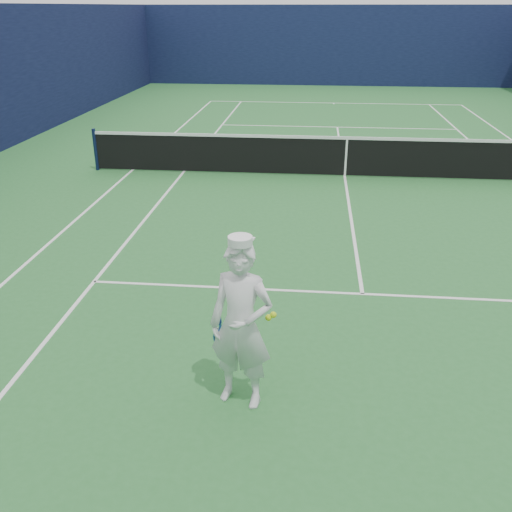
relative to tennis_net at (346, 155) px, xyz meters
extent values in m
plane|color=#286A2F|center=(0.00, 0.00, -0.55)|extent=(80.00, 80.00, 0.00)
cube|color=white|center=(0.00, 11.88, -0.55)|extent=(11.03, 0.06, 0.01)
cube|color=white|center=(-5.49, 0.00, -0.55)|extent=(0.06, 23.83, 0.01)
cube|color=white|center=(-4.12, 0.00, -0.55)|extent=(0.06, 23.77, 0.01)
cube|color=white|center=(0.00, 6.40, -0.55)|extent=(8.23, 0.06, 0.01)
cube|color=white|center=(0.00, -6.40, -0.55)|extent=(8.23, 0.06, 0.01)
cube|color=white|center=(0.00, 0.00, -0.55)|extent=(0.06, 12.80, 0.01)
cube|color=white|center=(0.00, 11.73, -0.55)|extent=(0.06, 0.30, 0.01)
cube|color=#0F1639|center=(0.00, 18.00, 1.45)|extent=(20.12, 0.12, 4.00)
cylinder|color=#141E4C|center=(-6.40, 0.00, -0.02)|extent=(0.09, 0.09, 1.07)
cube|color=black|center=(0.00, 0.00, -0.05)|extent=(12.79, 0.02, 0.92)
cube|color=white|center=(0.00, 0.00, 0.42)|extent=(12.79, 0.04, 0.07)
cube|color=white|center=(0.00, 0.00, -0.08)|extent=(0.05, 0.03, 0.94)
imported|color=white|center=(-1.47, -9.03, 0.37)|extent=(0.76, 0.59, 1.85)
cylinder|color=white|center=(-1.47, -9.03, 1.31)|extent=(0.24, 0.24, 0.08)
cube|color=white|center=(-1.44, -8.90, 1.28)|extent=(0.20, 0.14, 0.02)
cylinder|color=navy|center=(-1.73, -8.88, 0.40)|extent=(0.05, 0.10, 0.22)
cube|color=#1C4697|center=(-1.73, -8.83, 0.22)|extent=(0.03, 0.02, 0.14)
torus|color=#1C4697|center=(-1.70, -8.77, 0.02)|extent=(0.31, 0.17, 0.29)
cube|color=beige|center=(-1.70, -8.77, 0.02)|extent=(0.21, 0.06, 0.30)
sphere|color=#CAE419|center=(-1.20, -8.99, 0.46)|extent=(0.07, 0.07, 0.07)
sphere|color=#CAE419|center=(-1.15, -8.98, 0.49)|extent=(0.07, 0.07, 0.07)
camera|label=1|loc=(-0.81, -14.03, 3.37)|focal=40.00mm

